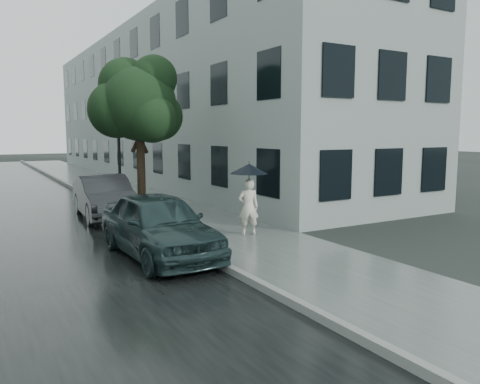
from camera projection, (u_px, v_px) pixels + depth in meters
ground at (270, 253)px, 11.07m from camera, size 120.00×120.00×0.00m
sidewalk at (130, 195)px, 21.49m from camera, size 3.50×60.00×0.01m
kerb_near at (89, 196)px, 20.57m from camera, size 0.15×60.00×0.15m
asphalt_road at (0, 204)px, 18.84m from camera, size 6.85×60.00×0.00m
building_near at (172, 107)px, 29.96m from camera, size 7.02×36.00×9.00m
pedestrian at (248, 207)px, 12.99m from camera, size 0.66×0.55×1.56m
umbrella at (249, 169)px, 12.86m from camera, size 1.41×1.41×1.11m
street_tree at (138, 103)px, 15.97m from camera, size 3.30×3.00×5.46m
lamp_post at (115, 131)px, 18.93m from camera, size 0.84×0.38×5.11m
car_near at (159, 225)px, 10.71m from camera, size 1.86×4.38×1.48m
car_far at (104, 197)px, 15.62m from camera, size 1.76×4.40×1.42m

